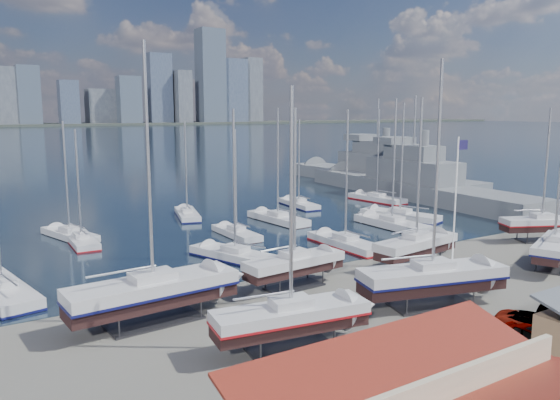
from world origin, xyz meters
TOP-DOWN VIEW (x-y plane):
  - ground at (0.00, -10.00)m, footprint 1400.00×1400.00m
  - water at (0.00, 300.00)m, footprint 1400.00×600.00m
  - sailboat_cradle_0 at (-21.66, -4.68)m, footprint 11.74×3.96m
  - sailboat_cradle_1 at (-16.20, -13.13)m, footprint 9.85×4.06m
  - sailboat_cradle_2 at (-9.53, -3.54)m, footprint 8.88×3.08m
  - sailboat_cradle_3 at (-3.46, -12.47)m, footprint 11.42×5.86m
  - sailboat_cradle_4 at (3.21, -4.49)m, footprint 9.61×3.87m
  - sailboat_cradle_5 at (13.50, -11.44)m, footprint 9.14×5.65m
  - sailboat_cradle_6 at (22.29, -4.70)m, footprint 9.12×5.99m
  - sailboat_moored_0 at (-29.81, 6.46)m, footprint 4.80×11.17m
  - sailboat_moored_1 at (-20.78, 20.73)m, footprint 2.74×8.68m
  - sailboat_moored_2 at (-21.27, 24.26)m, footprint 4.81×9.41m
  - sailboat_moored_3 at (-9.78, 6.28)m, footprint 5.91×10.41m
  - sailboat_moored_4 at (-5.01, 15.11)m, footprint 2.46×8.44m
  - sailboat_moored_5 at (-5.30, 28.70)m, footprint 4.83×9.36m
  - sailboat_moored_6 at (2.33, 4.59)m, footprint 2.81×10.00m
  - sailboat_moored_7 at (3.32, 19.50)m, footprint 3.60×10.26m
  - sailboat_moored_8 at (12.08, 27.60)m, footprint 3.52×9.28m
  - sailboat_moored_9 at (13.30, 9.10)m, footprint 3.04×10.86m
  - sailboat_moored_10 at (18.05, 12.56)m, footprint 5.93×11.07m
  - sailboat_moored_11 at (25.27, 25.02)m, footprint 3.88×10.37m
  - naval_ship_east at (33.34, 25.39)m, footprint 11.19×49.22m
  - naval_ship_west at (39.16, 40.58)m, footprint 9.39×46.59m
  - car_a at (-4.01, -20.96)m, footprint 2.06×4.31m
  - car_b at (0.19, -19.66)m, footprint 5.13×3.29m
  - car_c at (-1.80, -19.63)m, footprint 3.79×5.28m
  - flagpole at (-0.55, -11.85)m, footprint 1.08×0.12m

SIDE VIEW (x-z plane):
  - water at x=0.00m, z-range -0.35..0.05m
  - ground at x=0.00m, z-range 0.00..0.00m
  - sailboat_moored_6 at x=2.33m, z-range -7.17..7.78m
  - sailboat_moored_3 at x=-9.78m, z-range -7.20..7.81m
  - sailboat_moored_8 at x=12.08m, z-range -6.46..7.08m
  - sailboat_moored_5 at x=-5.30m, z-range -6.43..7.05m
  - sailboat_moored_11 at x=25.27m, z-range -7.26..7.88m
  - sailboat_moored_1 at x=-20.78m, z-range -6.11..6.73m
  - sailboat_moored_10 at x=18.05m, z-range -7.66..8.28m
  - sailboat_moored_0 at x=-29.81m, z-range -7.78..8.39m
  - sailboat_moored_7 at x=3.32m, z-range -7.28..7.93m
  - sailboat_moored_2 at x=-21.27m, z-range -6.52..7.16m
  - sailboat_moored_9 at x=13.30m, z-range -7.88..8.52m
  - sailboat_moored_4 at x=-5.01m, z-range -6.02..6.67m
  - car_c at x=-1.80m, z-range 0.00..1.33m
  - car_a at x=-4.01m, z-range 0.00..1.42m
  - car_b at x=0.19m, z-range 0.00..1.60m
  - naval_ship_west at x=39.16m, z-range -7.42..10.75m
  - naval_ship_east at x=33.34m, z-range -7.53..10.86m
  - sailboat_cradle_5 at x=13.50m, z-range -5.23..9.21m
  - sailboat_cradle_2 at x=-9.53m, z-range -5.19..9.18m
  - sailboat_cradle_6 at x=22.29m, z-range -5.26..9.24m
  - sailboat_cradle_4 at x=3.21m, z-range -5.61..9.69m
  - sailboat_cradle_1 at x=-16.20m, z-range -5.70..9.79m
  - sailboat_cradle_3 at x=-3.46m, z-range -6.66..10.97m
  - sailboat_cradle_0 at x=-21.66m, z-range -7.04..11.44m
  - flagpole at x=-0.55m, z-range 0.94..13.19m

